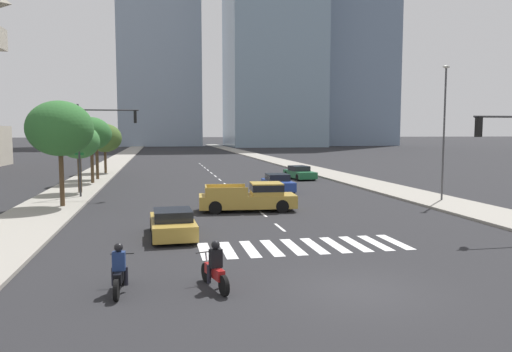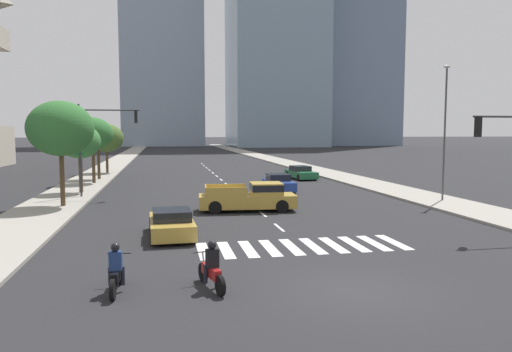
{
  "view_description": "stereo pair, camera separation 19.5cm",
  "coord_description": "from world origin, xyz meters",
  "px_view_note": "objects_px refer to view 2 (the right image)",
  "views": [
    {
      "loc": [
        -5.74,
        -13.06,
        4.7
      ],
      "look_at": [
        0.0,
        15.61,
        2.0
      ],
      "focal_mm": 33.81,
      "sensor_mm": 36.0,
      "label": 1
    },
    {
      "loc": [
        -5.55,
        -13.1,
        4.7
      ],
      "look_at": [
        0.0,
        15.61,
        2.0
      ],
      "focal_mm": 33.81,
      "sensor_mm": 36.0,
      "label": 2
    }
  ],
  "objects_px": {
    "street_tree_second": "(80,142)",
    "street_tree_third": "(93,134)",
    "street_lamp_east": "(445,124)",
    "pickup_truck": "(252,197)",
    "motorcycle_lead": "(116,272)",
    "sedan_blue_0": "(279,183)",
    "motorcycle_trailing": "(211,270)",
    "street_tree_nearest": "(60,129)",
    "sedan_green_1": "(301,173)",
    "street_tree_fifth": "(106,138)",
    "traffic_signal_far": "(101,134)",
    "street_tree_fourth": "(98,135)",
    "sedan_gold_2": "(171,224)"
  },
  "relations": [
    {
      "from": "street_tree_second",
      "to": "street_tree_third",
      "type": "xyz_separation_m",
      "value": [
        0.0,
        6.91,
        0.54
      ]
    },
    {
      "from": "street_tree_fourth",
      "to": "sedan_green_1",
      "type": "bearing_deg",
      "value": -6.43
    },
    {
      "from": "street_tree_second",
      "to": "street_tree_fourth",
      "type": "distance_m",
      "value": 10.45
    },
    {
      "from": "motorcycle_lead",
      "to": "street_tree_fifth",
      "type": "relative_size",
      "value": 0.38
    },
    {
      "from": "street_tree_nearest",
      "to": "street_tree_second",
      "type": "height_order",
      "value": "street_tree_nearest"
    },
    {
      "from": "sedan_green_1",
      "to": "street_lamp_east",
      "type": "relative_size",
      "value": 0.54
    },
    {
      "from": "traffic_signal_far",
      "to": "street_tree_fourth",
      "type": "bearing_deg",
      "value": 98.12
    },
    {
      "from": "traffic_signal_far",
      "to": "street_tree_second",
      "type": "xyz_separation_m",
      "value": [
        -1.84,
        2.46,
        -0.57
      ]
    },
    {
      "from": "sedan_green_1",
      "to": "street_tree_fourth",
      "type": "relative_size",
      "value": 0.87
    },
    {
      "from": "motorcycle_lead",
      "to": "sedan_blue_0",
      "type": "bearing_deg",
      "value": -21.75
    },
    {
      "from": "street_lamp_east",
      "to": "street_tree_second",
      "type": "relative_size",
      "value": 1.73
    },
    {
      "from": "street_tree_fourth",
      "to": "motorcycle_lead",
      "type": "bearing_deg",
      "value": -82.13
    },
    {
      "from": "traffic_signal_far",
      "to": "street_lamp_east",
      "type": "distance_m",
      "value": 23.46
    },
    {
      "from": "sedan_blue_0",
      "to": "street_tree_third",
      "type": "distance_m",
      "value": 17.45
    },
    {
      "from": "street_tree_fourth",
      "to": "traffic_signal_far",
      "type": "bearing_deg",
      "value": -81.88
    },
    {
      "from": "street_tree_nearest",
      "to": "sedan_blue_0",
      "type": "bearing_deg",
      "value": 20.74
    },
    {
      "from": "pickup_truck",
      "to": "sedan_gold_2",
      "type": "xyz_separation_m",
      "value": [
        -4.84,
        -6.31,
        -0.22
      ]
    },
    {
      "from": "motorcycle_trailing",
      "to": "sedan_green_1",
      "type": "relative_size",
      "value": 0.42
    },
    {
      "from": "street_tree_second",
      "to": "street_tree_fifth",
      "type": "relative_size",
      "value": 0.95
    },
    {
      "from": "street_tree_third",
      "to": "traffic_signal_far",
      "type": "bearing_deg",
      "value": -78.89
    },
    {
      "from": "pickup_truck",
      "to": "sedan_blue_0",
      "type": "distance_m",
      "value": 9.65
    },
    {
      "from": "street_tree_second",
      "to": "street_tree_fourth",
      "type": "relative_size",
      "value": 0.93
    },
    {
      "from": "street_lamp_east",
      "to": "street_tree_fourth",
      "type": "bearing_deg",
      "value": 141.61
    },
    {
      "from": "sedan_blue_0",
      "to": "street_tree_third",
      "type": "xyz_separation_m",
      "value": [
        -15.03,
        7.98,
        3.87
      ]
    },
    {
      "from": "sedan_green_1",
      "to": "street_tree_fifth",
      "type": "distance_m",
      "value": 21.91
    },
    {
      "from": "street_lamp_east",
      "to": "pickup_truck",
      "type": "bearing_deg",
      "value": -175.37
    },
    {
      "from": "motorcycle_lead",
      "to": "sedan_green_1",
      "type": "height_order",
      "value": "motorcycle_lead"
    },
    {
      "from": "sedan_gold_2",
      "to": "street_tree_second",
      "type": "bearing_deg",
      "value": 19.36
    },
    {
      "from": "street_lamp_east",
      "to": "traffic_signal_far",
      "type": "bearing_deg",
      "value": 164.11
    },
    {
      "from": "sedan_gold_2",
      "to": "street_tree_third",
      "type": "relative_size",
      "value": 0.74
    },
    {
      "from": "pickup_truck",
      "to": "street_tree_third",
      "type": "relative_size",
      "value": 1.0
    },
    {
      "from": "sedan_blue_0",
      "to": "sedan_gold_2",
      "type": "bearing_deg",
      "value": -28.95
    },
    {
      "from": "street_lamp_east",
      "to": "street_tree_fourth",
      "type": "xyz_separation_m",
      "value": [
        -24.39,
        19.33,
        -0.79
      ]
    },
    {
      "from": "sedan_blue_0",
      "to": "street_tree_second",
      "type": "xyz_separation_m",
      "value": [
        -15.03,
        1.07,
        3.33
      ]
    },
    {
      "from": "sedan_gold_2",
      "to": "street_tree_third",
      "type": "distance_m",
      "value": 24.35
    },
    {
      "from": "motorcycle_trailing",
      "to": "pickup_truck",
      "type": "distance_m",
      "value": 14.32
    },
    {
      "from": "street_lamp_east",
      "to": "motorcycle_lead",
      "type": "bearing_deg",
      "value": -143.4
    },
    {
      "from": "sedan_green_1",
      "to": "traffic_signal_far",
      "type": "xyz_separation_m",
      "value": [
        -17.72,
        -10.7,
        3.93
      ]
    },
    {
      "from": "street_tree_third",
      "to": "sedan_gold_2",
      "type": "bearing_deg",
      "value": -74.52
    },
    {
      "from": "motorcycle_trailing",
      "to": "sedan_blue_0",
      "type": "distance_m",
      "value": 23.92
    },
    {
      "from": "pickup_truck",
      "to": "sedan_gold_2",
      "type": "height_order",
      "value": "pickup_truck"
    },
    {
      "from": "motorcycle_trailing",
      "to": "street_tree_third",
      "type": "distance_m",
      "value": 31.81
    },
    {
      "from": "sedan_gold_2",
      "to": "street_tree_nearest",
      "type": "relative_size",
      "value": 0.67
    },
    {
      "from": "pickup_truck",
      "to": "street_tree_fourth",
      "type": "xyz_separation_m",
      "value": [
        -11.25,
        20.39,
        3.61
      ]
    },
    {
      "from": "sedan_blue_0",
      "to": "street_tree_nearest",
      "type": "xyz_separation_m",
      "value": [
        -15.03,
        -5.69,
        4.25
      ]
    },
    {
      "from": "motorcycle_trailing",
      "to": "sedan_gold_2",
      "type": "xyz_separation_m",
      "value": [
        -1.05,
        7.5,
        0.0
      ]
    },
    {
      "from": "street_lamp_east",
      "to": "street_tree_fourth",
      "type": "height_order",
      "value": "street_lamp_east"
    },
    {
      "from": "traffic_signal_far",
      "to": "street_tree_third",
      "type": "height_order",
      "value": "traffic_signal_far"
    },
    {
      "from": "motorcycle_trailing",
      "to": "street_tree_third",
      "type": "height_order",
      "value": "street_tree_third"
    },
    {
      "from": "traffic_signal_far",
      "to": "street_tree_nearest",
      "type": "bearing_deg",
      "value": -113.23
    }
  ]
}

